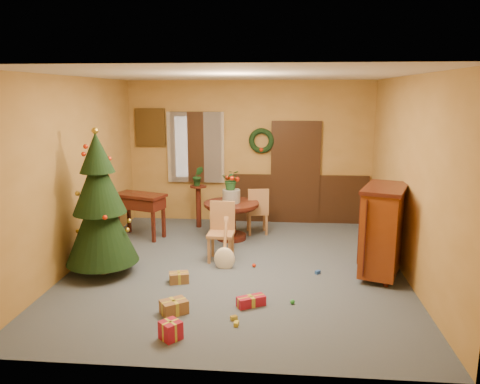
# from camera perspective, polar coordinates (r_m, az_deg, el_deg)

# --- Properties ---
(room_envelope) EXTENTS (5.50, 5.50, 5.50)m
(room_envelope) POSITION_cam_1_polar(r_m,az_deg,el_deg) (9.64, 2.34, 2.83)
(room_envelope) COLOR #343E4C
(room_envelope) RESTS_ON ground
(dining_table) EXTENTS (1.01, 1.01, 0.69)m
(dining_table) POSITION_cam_1_polar(r_m,az_deg,el_deg) (8.56, -1.05, -2.64)
(dining_table) COLOR black
(dining_table) RESTS_ON floor
(urn) EXTENTS (0.32, 0.32, 0.24)m
(urn) POSITION_cam_1_polar(r_m,az_deg,el_deg) (8.49, -1.06, -0.51)
(urn) COLOR slate
(urn) RESTS_ON dining_table
(centerpiece_plant) EXTENTS (0.33, 0.28, 0.36)m
(centerpiece_plant) POSITION_cam_1_polar(r_m,az_deg,el_deg) (8.43, -1.07, 1.49)
(centerpiece_plant) COLOR #1E4C23
(centerpiece_plant) RESTS_ON urn
(chair_near) EXTENTS (0.42, 0.42, 0.94)m
(chair_near) POSITION_cam_1_polar(r_m,az_deg,el_deg) (7.56, -2.26, -4.52)
(chair_near) COLOR #915C3A
(chair_near) RESTS_ON floor
(chair_far) EXTENTS (0.45, 0.45, 0.90)m
(chair_far) POSITION_cam_1_polar(r_m,az_deg,el_deg) (8.87, 2.17, -2.15)
(chair_far) COLOR #915C3A
(chair_far) RESTS_ON floor
(guitar) EXTENTS (0.37, 0.52, 0.74)m
(guitar) POSITION_cam_1_polar(r_m,az_deg,el_deg) (7.18, -1.92, -6.45)
(guitar) COLOR #F7ECCE
(guitar) RESTS_ON floor
(plant_stand) EXTENTS (0.33, 0.33, 0.85)m
(plant_stand) POSITION_cam_1_polar(r_m,az_deg,el_deg) (9.36, -5.09, -1.14)
(plant_stand) COLOR black
(plant_stand) RESTS_ON floor
(stand_plant) EXTENTS (0.25, 0.22, 0.39)m
(stand_plant) POSITION_cam_1_polar(r_m,az_deg,el_deg) (9.26, -5.14, 1.96)
(stand_plant) COLOR #19471E
(stand_plant) RESTS_ON plant_stand
(christmas_tree) EXTENTS (1.06, 1.06, 2.18)m
(christmas_tree) POSITION_cam_1_polar(r_m,az_deg,el_deg) (7.10, -16.72, -1.69)
(christmas_tree) COLOR #382111
(christmas_tree) RESTS_ON floor
(writing_desk) EXTENTS (1.03, 0.74, 0.83)m
(writing_desk) POSITION_cam_1_polar(r_m,az_deg,el_deg) (8.84, -12.10, -1.51)
(writing_desk) COLOR black
(writing_desk) RESTS_ON floor
(sideboard) EXTENTS (0.88, 1.17, 1.35)m
(sideboard) POSITION_cam_1_polar(r_m,az_deg,el_deg) (7.12, 17.02, -4.28)
(sideboard) COLOR #5A220A
(sideboard) RESTS_ON floor
(gift_a) EXTENTS (0.38, 0.36, 0.17)m
(gift_a) POSITION_cam_1_polar(r_m,az_deg,el_deg) (5.96, -8.06, -13.68)
(gift_a) COLOR brown
(gift_a) RESTS_ON floor
(gift_b) EXTENTS (0.29, 0.29, 0.21)m
(gift_b) POSITION_cam_1_polar(r_m,az_deg,el_deg) (5.40, -8.45, -16.33)
(gift_b) COLOR #A2152C
(gift_b) RESTS_ON floor
(gift_c) EXTENTS (0.31, 0.26, 0.15)m
(gift_c) POSITION_cam_1_polar(r_m,az_deg,el_deg) (6.83, -7.44, -10.30)
(gift_c) COLOR brown
(gift_c) RESTS_ON floor
(gift_d) EXTENTS (0.39, 0.30, 0.13)m
(gift_d) POSITION_cam_1_polar(r_m,az_deg,el_deg) (6.09, 1.36, -13.16)
(gift_d) COLOR #A2152C
(gift_d) RESTS_ON floor
(toy_a) EXTENTS (0.09, 0.09, 0.05)m
(toy_a) POSITION_cam_1_polar(r_m,az_deg,el_deg) (7.18, 9.45, -9.62)
(toy_a) COLOR #2650A4
(toy_a) RESTS_ON floor
(toy_b) EXTENTS (0.06, 0.06, 0.06)m
(toy_b) POSITION_cam_1_polar(r_m,az_deg,el_deg) (6.18, 6.42, -13.17)
(toy_b) COLOR green
(toy_b) RESTS_ON floor
(toy_c) EXTENTS (0.06, 0.08, 0.05)m
(toy_c) POSITION_cam_1_polar(r_m,az_deg,el_deg) (5.64, -0.46, -15.76)
(toy_c) COLOR gold
(toy_c) RESTS_ON floor
(toy_d) EXTENTS (0.06, 0.06, 0.06)m
(toy_d) POSITION_cam_1_polar(r_m,az_deg,el_deg) (7.34, 1.72, -8.93)
(toy_d) COLOR red
(toy_d) RESTS_ON floor
(toy_e) EXTENTS (0.09, 0.09, 0.05)m
(toy_e) POSITION_cam_1_polar(r_m,az_deg,el_deg) (5.77, -0.76, -15.10)
(toy_e) COLOR gold
(toy_e) RESTS_ON floor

